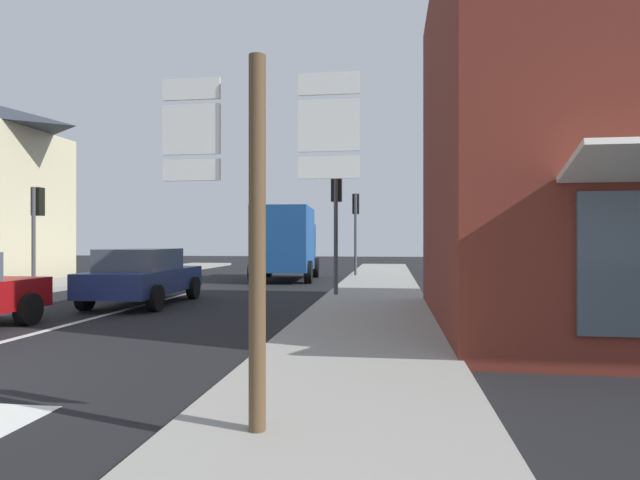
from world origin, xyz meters
The scene contains 9 objects.
ground_plane centered at (0.00, 10.00, 0.00)m, with size 80.00×80.00×0.00m, color black.
sidewalk_right centered at (5.91, 8.00, 0.07)m, with size 2.80×44.00×0.14m, color gray.
lane_centre_stripe centered at (0.00, 6.00, 0.01)m, with size 0.16×12.00×0.01m, color silver.
sedan_far centered at (-0.10, 8.24, 0.76)m, with size 2.11×4.27×1.47m.
delivery_truck centered at (1.98, 16.88, 1.65)m, with size 2.74×5.12×3.05m.
route_sign_post centered at (5.30, -0.62, 1.91)m, with size 1.66×0.14×3.20m.
traffic_light_near_left centered at (-4.81, 10.50, 2.50)m, with size 0.30×0.49×3.38m.
traffic_light_far_right centered at (4.81, 18.67, 2.80)m, with size 0.30×0.49×3.78m.
traffic_light_near_right centered at (4.81, 10.27, 2.75)m, with size 0.30×0.49×3.72m.
Camera 1 is at (6.38, -4.79, 1.69)m, focal length 29.37 mm.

